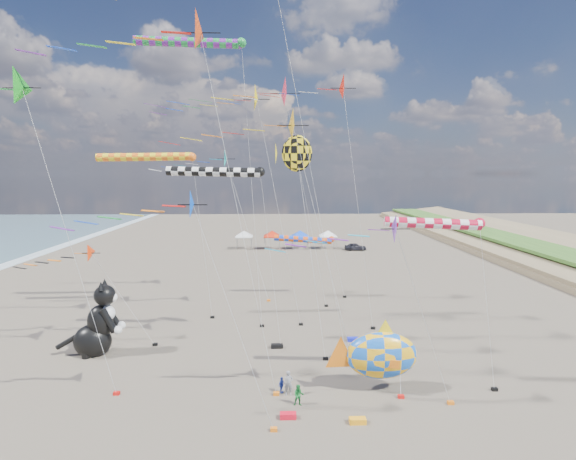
# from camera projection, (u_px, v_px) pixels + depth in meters

# --- Properties ---
(delta_kite_0) EXTENTS (10.94, 2.36, 19.42)m
(delta_kite_0) POSITION_uv_depth(u_px,v_px,m) (20.00, 90.00, 24.92)
(delta_kite_0) COLOR #169B1C
(delta_kite_0) RESTS_ON ground
(delta_kite_1) EXTENTS (13.64, 2.47, 22.35)m
(delta_kite_1) POSITION_uv_depth(u_px,v_px,m) (179.00, 36.00, 24.49)
(delta_kite_1) COLOR red
(delta_kite_1) RESTS_ON ground
(delta_kite_2) EXTENTS (12.31, 2.27, 21.42)m
(delta_kite_2) POSITION_uv_depth(u_px,v_px,m) (326.00, 92.00, 36.23)
(delta_kite_2) COLOR #ED1601
(delta_kite_2) RESTS_ON ground
(delta_kite_3) EXTENTS (12.07, 2.41, 20.69)m
(delta_kite_3) POSITION_uv_depth(u_px,v_px,m) (246.00, 103.00, 37.29)
(delta_kite_3) COLOR yellow
(delta_kite_3) RESTS_ON ground
(delta_kite_4) EXTENTS (10.98, 2.07, 16.02)m
(delta_kite_4) POSITION_uv_depth(u_px,v_px,m) (224.00, 161.00, 45.37)
(delta_kite_4) COLOR #1DB4AB
(delta_kite_4) RESTS_ON ground
(delta_kite_5) EXTENTS (11.28, 2.35, 17.78)m
(delta_kite_5) POSITION_uv_depth(u_px,v_px,m) (300.00, 129.00, 29.49)
(delta_kite_5) COLOR #F0A811
(delta_kite_5) RESTS_ON ground
(delta_kite_6) EXTENTS (9.98, 1.56, 8.10)m
(delta_kite_6) POSITION_uv_depth(u_px,v_px,m) (80.00, 259.00, 34.07)
(delta_kite_6) COLOR #FB390B
(delta_kite_6) RESTS_ON ground
(delta_kite_8) EXTENTS (10.54, 1.64, 12.72)m
(delta_kite_8) POSITION_uv_depth(u_px,v_px,m) (164.00, 213.00, 21.85)
(delta_kite_8) COLOR blue
(delta_kite_8) RESTS_ON ground
(delta_kite_9) EXTENTS (17.03, 3.25, 22.75)m
(delta_kite_9) POSITION_uv_depth(u_px,v_px,m) (277.00, 94.00, 42.66)
(delta_kite_9) COLOR #F12239
(delta_kite_9) RESTS_ON ground
(delta_kite_10) EXTENTS (9.35, 1.76, 11.40)m
(delta_kite_10) POSITION_uv_depth(u_px,v_px,m) (388.00, 233.00, 24.79)
(delta_kite_10) COLOR #631EAA
(delta_kite_10) RESTS_ON ground
(windsock_0) EXTENTS (7.29, 0.65, 10.79)m
(windsock_0) POSITION_uv_depth(u_px,v_px,m) (438.00, 225.00, 26.40)
(windsock_0) COLOR red
(windsock_0) RESTS_ON ground
(windsock_1) EXTENTS (10.29, 0.80, 24.32)m
(windsock_1) POSITION_uv_depth(u_px,v_px,m) (193.00, 44.00, 36.29)
(windsock_1) COLOR #1A923A
(windsock_1) RESTS_ON ground
(windsock_2) EXTENTS (10.02, 0.75, 15.22)m
(windsock_2) POSITION_uv_depth(u_px,v_px,m) (149.00, 158.00, 39.79)
(windsock_2) COLOR orange
(windsock_2) RESTS_ON ground
(windsock_3) EXTENTS (8.56, 0.72, 13.86)m
(windsock_3) POSITION_uv_depth(u_px,v_px,m) (219.00, 173.00, 32.94)
(windsock_3) COLOR black
(windsock_3) RESTS_ON ground
(windsock_4) EXTENTS (7.81, 0.68, 6.75)m
(windsock_4) POSITION_uv_depth(u_px,v_px,m) (306.00, 240.00, 47.82)
(windsock_4) COLOR #EA4C10
(windsock_4) RESTS_ON ground
(angelfish_kite) EXTENTS (3.74, 3.02, 16.15)m
(angelfish_kite) POSITION_uv_depth(u_px,v_px,m) (294.00, 155.00, 32.48)
(angelfish_kite) COLOR yellow
(angelfish_kite) RESTS_ON ground
(cat_inflatable) EXTENTS (4.33, 2.44, 5.62)m
(cat_inflatable) POSITION_uv_depth(u_px,v_px,m) (96.00, 318.00, 33.09)
(cat_inflatable) COLOR black
(cat_inflatable) RESTS_ON ground
(fish_inflatable) EXTENTS (5.90, 2.16, 4.56)m
(fish_inflatable) POSITION_uv_depth(u_px,v_px,m) (381.00, 355.00, 27.55)
(fish_inflatable) COLOR blue
(fish_inflatable) RESTS_ON ground
(person_adult) EXTENTS (0.57, 0.39, 1.51)m
(person_adult) POSITION_uv_depth(u_px,v_px,m) (289.00, 383.00, 27.19)
(person_adult) COLOR gray
(person_adult) RESTS_ON ground
(child_green) EXTENTS (0.62, 0.49, 1.25)m
(child_green) POSITION_uv_depth(u_px,v_px,m) (299.00, 395.00, 25.97)
(child_green) COLOR #17762E
(child_green) RESTS_ON ground
(child_blue) EXTENTS (0.53, 0.62, 1.00)m
(child_blue) POSITION_uv_depth(u_px,v_px,m) (281.00, 385.00, 27.52)
(child_blue) COLOR #2A43AD
(child_blue) RESTS_ON ground
(kite_bag_0) EXTENTS (0.90, 0.44, 0.30)m
(kite_bag_0) POSITION_uv_depth(u_px,v_px,m) (288.00, 416.00, 24.67)
(kite_bag_0) COLOR red
(kite_bag_0) RESTS_ON ground
(kite_bag_1) EXTENTS (0.90, 0.44, 0.30)m
(kite_bag_1) POSITION_uv_depth(u_px,v_px,m) (353.00, 339.00, 36.02)
(kite_bag_1) COLOR #1520DB
(kite_bag_1) RESTS_ON ground
(kite_bag_2) EXTENTS (0.90, 0.44, 0.30)m
(kite_bag_2) POSITION_uv_depth(u_px,v_px,m) (358.00, 421.00, 24.16)
(kite_bag_2) COLOR #FFA315
(kite_bag_2) RESTS_ON ground
(kite_bag_3) EXTENTS (0.90, 0.44, 0.30)m
(kite_bag_3) POSITION_uv_depth(u_px,v_px,m) (277.00, 346.00, 34.63)
(kite_bag_3) COLOR black
(kite_bag_3) RESTS_ON ground
(tent_row) EXTENTS (19.20, 4.20, 3.80)m
(tent_row) POSITION_uv_depth(u_px,v_px,m) (286.00, 231.00, 79.98)
(tent_row) COLOR silver
(tent_row) RESTS_ON ground
(parked_car) EXTENTS (3.81, 1.59, 1.29)m
(parked_car) POSITION_uv_depth(u_px,v_px,m) (355.00, 247.00, 78.69)
(parked_car) COLOR #26262D
(parked_car) RESTS_ON ground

